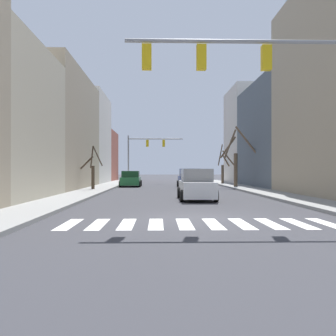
% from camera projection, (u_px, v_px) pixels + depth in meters
% --- Properties ---
extents(ground_plane, '(240.00, 240.00, 0.00)m').
position_uv_depth(ground_plane, '(195.00, 218.00, 13.72)').
color(ground_plane, '#38383D').
extents(sidewalk_left, '(2.32, 90.00, 0.15)m').
position_uv_depth(sidewalk_left, '(11.00, 217.00, 13.57)').
color(sidewalk_left, gray).
rests_on(sidewalk_left, ground_plane).
extents(building_row_left, '(6.00, 53.71, 13.45)m').
position_uv_depth(building_row_left, '(46.00, 128.00, 32.42)').
color(building_row_left, tan).
rests_on(building_row_left, ground_plane).
extents(building_row_right, '(6.00, 44.94, 13.29)m').
position_uv_depth(building_row_right, '(315.00, 113.00, 29.58)').
color(building_row_right, beige).
rests_on(building_row_right, ground_plane).
extents(crosswalk_stripes, '(8.55, 2.60, 0.01)m').
position_uv_depth(crosswalk_stripes, '(199.00, 224.00, 12.31)').
color(crosswalk_stripes, white).
rests_on(crosswalk_stripes, ground_plane).
extents(traffic_signal_near, '(7.44, 0.28, 6.43)m').
position_uv_depth(traffic_signal_near, '(262.00, 78.00, 13.26)').
color(traffic_signal_near, gray).
rests_on(traffic_signal_near, ground_plane).
extents(traffic_signal_far, '(6.75, 0.28, 5.87)m').
position_uv_depth(traffic_signal_far, '(145.00, 149.00, 48.03)').
color(traffic_signal_far, gray).
rests_on(traffic_signal_far, ground_plane).
extents(car_parked_right_far, '(2.01, 4.71, 1.75)m').
position_uv_depth(car_parked_right_far, '(196.00, 185.00, 22.12)').
color(car_parked_right_far, white).
rests_on(car_parked_right_far, ground_plane).
extents(car_parked_left_far, '(2.09, 4.14, 1.56)m').
position_uv_depth(car_parked_left_far, '(131.00, 179.00, 39.24)').
color(car_parked_left_far, '#236B38').
rests_on(car_parked_left_far, ground_plane).
extents(car_driving_toward_lane, '(2.21, 4.79, 1.79)m').
position_uv_depth(car_driving_toward_lane, '(189.00, 179.00, 36.97)').
color(car_driving_toward_lane, navy).
rests_on(car_driving_toward_lane, ground_plane).
extents(street_tree_right_near, '(3.17, 1.89, 5.62)m').
position_uv_depth(street_tree_right_near, '(236.00, 159.00, 36.39)').
color(street_tree_right_near, brown).
rests_on(street_tree_right_near, sidewalk_right).
extents(street_tree_left_near, '(2.25, 2.02, 4.46)m').
position_uv_depth(street_tree_left_near, '(224.00, 167.00, 44.92)').
color(street_tree_left_near, brown).
rests_on(street_tree_left_near, sidewalk_right).
extents(street_tree_left_mid, '(1.83, 0.80, 3.48)m').
position_uv_depth(street_tree_left_mid, '(92.00, 171.00, 31.35)').
color(street_tree_left_mid, '#473828').
rests_on(street_tree_left_mid, sidewalk_left).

